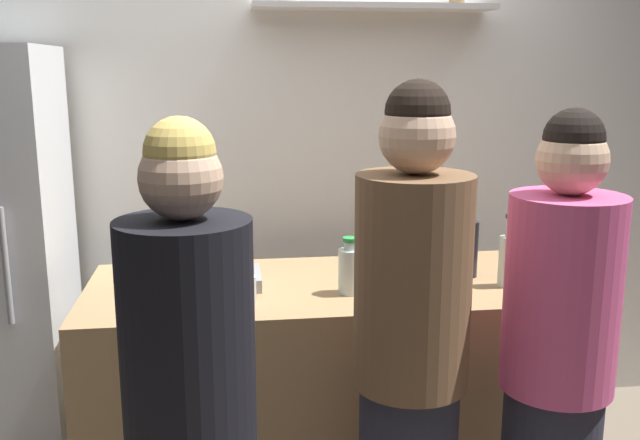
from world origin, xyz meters
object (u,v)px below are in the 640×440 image
wine_bottle_pale_glass (507,259)px  person_pink_top (555,376)px  utensil_holder (243,290)px  water_bottle_plastic (350,269)px  wine_bottle_amber_glass (200,240)px  baking_pan (216,280)px  person_blonde (192,432)px  wine_bottle_dark_glass (469,246)px  person_brown_jacket (410,369)px

wine_bottle_pale_glass → person_pink_top: person_pink_top is taller
utensil_holder → water_bottle_plastic: utensil_holder is taller
wine_bottle_amber_glass → person_pink_top: person_pink_top is taller
baking_pan → wine_bottle_pale_glass: wine_bottle_pale_glass is taller
baking_pan → water_bottle_plastic: water_bottle_plastic is taller
person_blonde → wine_bottle_dark_glass: bearing=126.4°
person_brown_jacket → person_pink_top: size_ratio=1.05×
wine_bottle_amber_glass → wine_bottle_pale_glass: bearing=-19.4°
baking_pan → person_brown_jacket: bearing=-50.7°
utensil_holder → person_blonde: size_ratio=0.14×
person_brown_jacket → utensil_holder: bearing=59.3°
wine_bottle_amber_glass → person_brown_jacket: (0.64, -0.96, -0.18)m
utensil_holder → person_brown_jacket: bearing=-43.8°
water_bottle_plastic → person_blonde: person_blonde is taller
wine_bottle_dark_glass → water_bottle_plastic: bearing=-163.5°
utensil_holder → wine_bottle_amber_glass: (-0.16, 0.50, 0.06)m
water_bottle_plastic → person_pink_top: 0.80m
water_bottle_plastic → utensil_holder: bearing=-167.4°
wine_bottle_amber_glass → water_bottle_plastic: 0.69m
utensil_holder → wine_bottle_pale_glass: wine_bottle_pale_glass is taller
utensil_holder → person_brown_jacket: 0.67m
baking_pan → utensil_holder: (0.10, -0.24, 0.03)m
utensil_holder → person_blonde: bearing=-103.3°
wine_bottle_pale_glass → person_brown_jacket: (-0.52, -0.55, -0.17)m
baking_pan → person_pink_top: bearing=-34.6°
wine_bottle_amber_glass → water_bottle_plastic: (0.55, -0.41, -0.03)m
wine_bottle_pale_glass → wine_bottle_amber_glass: 1.23m
person_brown_jacket → baking_pan: bearing=52.4°
wine_bottle_pale_glass → person_blonde: 1.40m
baking_pan → wine_bottle_pale_glass: size_ratio=1.21×
utensil_holder → wine_bottle_dark_glass: wine_bottle_dark_glass is taller
baking_pan → utensil_holder: bearing=-68.4°
wine_bottle_pale_glass → wine_bottle_amber_glass: wine_bottle_amber_glass is taller
water_bottle_plastic → person_blonde: (-0.55, -0.75, -0.20)m
water_bottle_plastic → person_pink_top: size_ratio=0.13×
water_bottle_plastic → person_brown_jacket: bearing=-81.2°
wine_bottle_pale_glass → wine_bottle_amber_glass: (-1.16, 0.41, 0.01)m
baking_pan → utensil_holder: 0.27m
baking_pan → wine_bottle_dark_glass: size_ratio=1.05×
person_blonde → person_pink_top: same height
baking_pan → person_brown_jacket: person_brown_jacket is taller
baking_pan → wine_bottle_dark_glass: bearing=-0.4°
wine_bottle_amber_glass → utensil_holder: bearing=-72.3°
wine_bottle_amber_glass → person_blonde: 1.18m
wine_bottle_dark_glass → person_brown_jacket: (-0.42, -0.70, -0.19)m
person_pink_top → baking_pan: bearing=161.8°
wine_bottle_amber_glass → person_pink_top: 1.48m
wine_bottle_dark_glass → person_pink_top: 0.74m
person_blonde → person_brown_jacket: 0.67m
wine_bottle_dark_glass → person_blonde: person_blonde is taller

